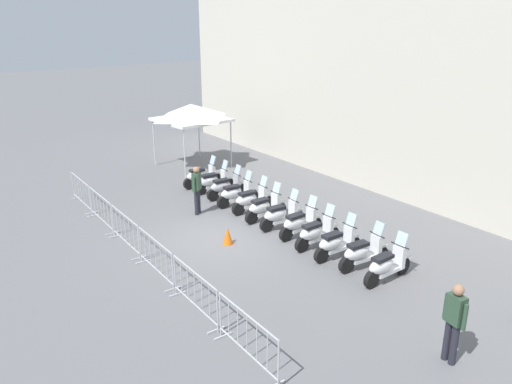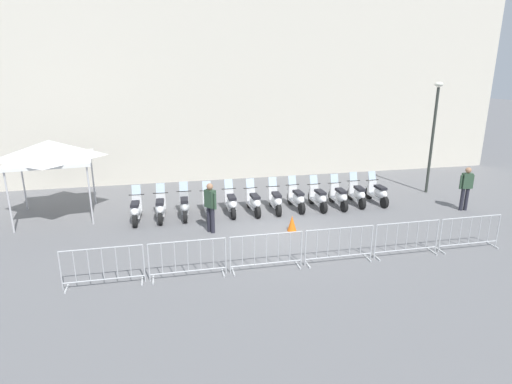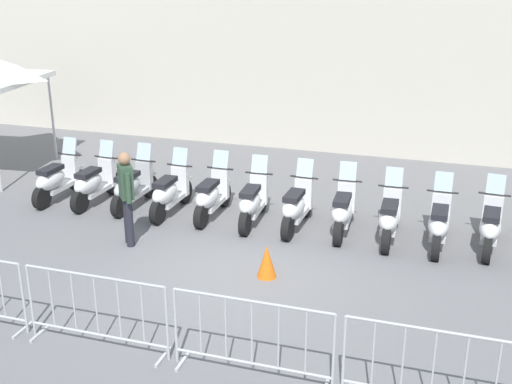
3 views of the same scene
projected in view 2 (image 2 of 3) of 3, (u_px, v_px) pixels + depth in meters
The scene contains 25 objects.
ground_plane at pixel (279, 232), 14.35m from camera, with size 120.00×120.00×0.00m, color slate.
building_facade at pixel (235, 67), 20.81m from camera, with size 28.00×2.40×10.87m, color beige.
motorcycle_0 at pixel (136, 210), 15.17m from camera, with size 0.62×1.72×1.24m.
motorcycle_1 at pixel (161, 208), 15.39m from camera, with size 0.63×1.72×1.24m.
motorcycle_2 at pixel (185, 206), 15.60m from camera, with size 0.61×1.72×1.24m.
motorcycle_3 at pixel (208, 205), 15.70m from camera, with size 0.60×1.72×1.24m.
motorcycle_4 at pixel (231, 203), 15.94m from camera, with size 0.58×1.73×1.24m.
motorcycle_5 at pixel (254, 202), 16.06m from camera, with size 0.56×1.72×1.24m.
motorcycle_6 at pixel (276, 200), 16.26m from camera, with size 0.61×1.72×1.24m.
motorcycle_7 at pixel (297, 199), 16.49m from camera, with size 0.56×1.72×1.24m.
motorcycle_8 at pixel (318, 198), 16.59m from camera, with size 0.56×1.73×1.24m.
motorcycle_9 at pixel (339, 196), 16.76m from camera, with size 0.58×1.73×1.24m.
motorcycle_10 at pixel (357, 194), 17.08m from camera, with size 0.65×1.72×1.24m.
motorcycle_11 at pixel (378, 193), 17.21m from camera, with size 0.56×1.73×1.24m.
barrier_segment_0 at pixel (103, 267), 10.68m from camera, with size 2.05×0.64×1.07m.
barrier_segment_1 at pixel (188, 259), 11.11m from camera, with size 2.05×0.64×1.07m.
barrier_segment_2 at pixel (266, 252), 11.55m from camera, with size 2.05×0.64×1.07m.
barrier_segment_3 at pixel (339, 245), 11.99m from camera, with size 2.05×0.64×1.07m.
barrier_segment_4 at pixel (407, 239), 12.43m from camera, with size 2.05×0.64×1.07m.
barrier_segment_5 at pixel (470, 233), 12.87m from camera, with size 2.05×0.64×1.07m.
street_lamp at pixel (434, 126), 18.07m from camera, with size 0.36×0.36×4.83m.
officer_near_row_end at pixel (466, 186), 16.28m from camera, with size 0.54×0.30×1.73m.
officer_mid_plaza at pixel (210, 205), 14.07m from camera, with size 0.38×0.48×1.73m.
canopy_tent at pixel (50, 151), 15.12m from camera, with size 2.82×2.82×2.91m.
traffic_cone at pixel (292, 223), 14.39m from camera, with size 0.32×0.32×0.55m, color orange.
Camera 2 is at (-4.93, -12.44, 5.42)m, focal length 29.42 mm.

